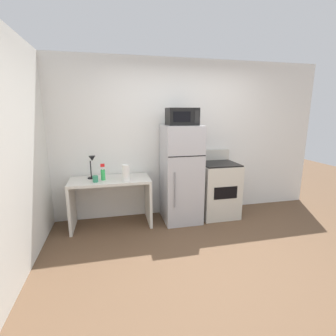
{
  "coord_description": "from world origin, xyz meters",
  "views": [
    {
      "loc": [
        -1.2,
        -2.41,
        1.74
      ],
      "look_at": [
        -0.38,
        1.1,
        0.93
      ],
      "focal_mm": 26.48,
      "sensor_mm": 36.0,
      "label": 1
    }
  ],
  "objects": [
    {
      "name": "paper_towel_roll",
      "position": [
        -1.0,
        1.19,
        0.87
      ],
      "size": [
        0.11,
        0.11,
        0.24
      ],
      "primitive_type": "cylinder",
      "color": "white",
      "rests_on": "desk"
    },
    {
      "name": "spray_bottle",
      "position": [
        -1.33,
        1.31,
        0.85
      ],
      "size": [
        0.06,
        0.06,
        0.25
      ],
      "color": "green",
      "rests_on": "desk"
    },
    {
      "name": "wall_back_white",
      "position": [
        0.0,
        1.7,
        1.3
      ],
      "size": [
        5.0,
        0.1,
        2.6
      ],
      "primitive_type": "cube",
      "color": "white",
      "rests_on": "ground"
    },
    {
      "name": "refrigerator",
      "position": [
        -0.12,
        1.31,
        0.78
      ],
      "size": [
        0.58,
        0.66,
        1.55
      ],
      "color": "#B7B7BC",
      "rests_on": "ground"
    },
    {
      "name": "microwave",
      "position": [
        -0.12,
        1.29,
        1.68
      ],
      "size": [
        0.46,
        0.35,
        0.26
      ],
      "color": "black",
      "rests_on": "refrigerator"
    },
    {
      "name": "oven_range",
      "position": [
        0.54,
        1.33,
        0.47
      ],
      "size": [
        0.62,
        0.61,
        1.1
      ],
      "color": "beige",
      "rests_on": "ground"
    },
    {
      "name": "desk",
      "position": [
        -1.24,
        1.34,
        0.53
      ],
      "size": [
        1.21,
        0.58,
        0.75
      ],
      "color": "silver",
      "rests_on": "ground"
    },
    {
      "name": "ground_plane",
      "position": [
        0.0,
        0.0,
        0.0
      ],
      "size": [
        12.0,
        12.0,
        0.0
      ],
      "primitive_type": "plane",
      "color": "brown"
    },
    {
      "name": "coffee_mug",
      "position": [
        -1.44,
        1.22,
        0.8
      ],
      "size": [
        0.08,
        0.08,
        0.09
      ],
      "primitive_type": "cylinder",
      "color": "#338C66",
      "rests_on": "desk"
    },
    {
      "name": "desk_lamp",
      "position": [
        -1.49,
        1.43,
        0.99
      ],
      "size": [
        0.14,
        0.12,
        0.35
      ],
      "color": "black",
      "rests_on": "desk"
    }
  ]
}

